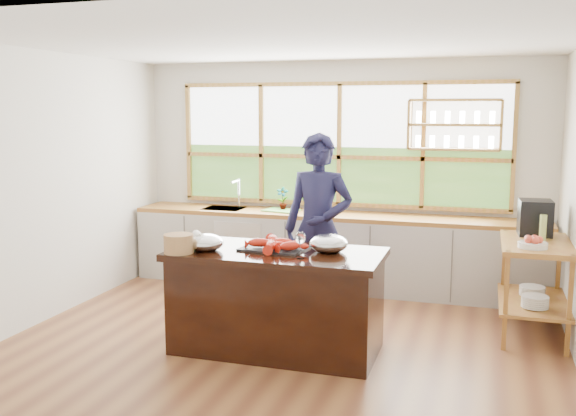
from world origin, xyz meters
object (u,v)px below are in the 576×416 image
at_px(cook, 318,229).
at_px(espresso_machine, 535,218).
at_px(wicker_basket, 179,244).
at_px(island, 277,300).

bearing_deg(cook, espresso_machine, 18.13).
bearing_deg(cook, wicker_basket, -125.58).
bearing_deg(espresso_machine, island, -149.85).
height_order(cook, espresso_machine, cook).
xyz_separation_m(island, espresso_machine, (2.19, 1.44, 0.62)).
distance_m(cook, espresso_machine, 2.12).
bearing_deg(wicker_basket, cook, 51.97).
height_order(island, cook, cook).
bearing_deg(cook, island, -97.49).
distance_m(espresso_machine, wicker_basket, 3.45).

